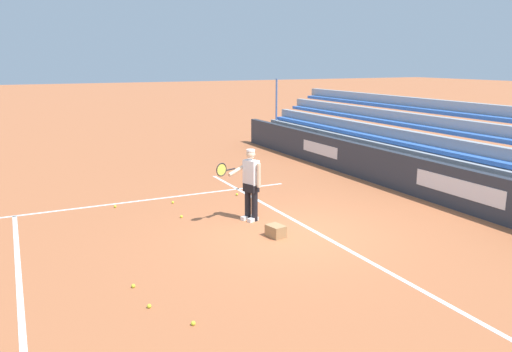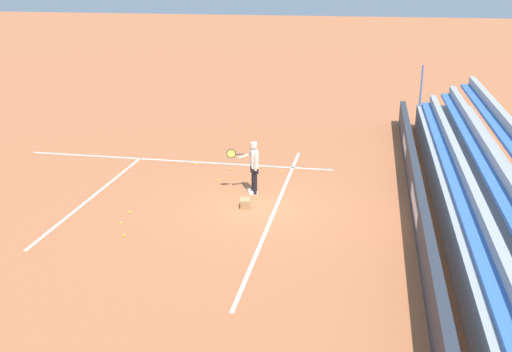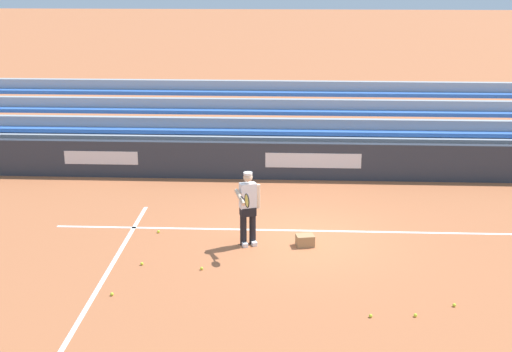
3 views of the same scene
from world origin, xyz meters
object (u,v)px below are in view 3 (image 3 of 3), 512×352
(tennis_ball_near_player, at_px, (415,315))
(tennis_ball_midcourt, at_px, (142,264))
(tennis_ball_toward_net, at_px, (158,232))
(tennis_ball_stray_back, at_px, (371,316))
(ball_box_cardboard, at_px, (305,240))
(tennis_ball_by_box, at_px, (202,268))
(tennis_player, at_px, (248,208))
(tennis_ball_on_baseline, at_px, (112,294))
(tennis_ball_far_right, at_px, (454,305))

(tennis_ball_near_player, bearing_deg, tennis_ball_midcourt, -20.51)
(tennis_ball_near_player, bearing_deg, tennis_ball_toward_net, -35.77)
(tennis_ball_stray_back, xyz_separation_m, tennis_ball_midcourt, (4.62, -2.09, 0.00))
(ball_box_cardboard, relative_size, tennis_ball_toward_net, 6.06)
(tennis_ball_toward_net, height_order, tennis_ball_near_player, same)
(tennis_ball_midcourt, bearing_deg, tennis_ball_stray_back, 155.63)
(tennis_ball_midcourt, bearing_deg, tennis_ball_by_box, 172.17)
(tennis_player, xyz_separation_m, tennis_ball_by_box, (0.89, 1.43, -0.86))
(tennis_ball_toward_net, relative_size, tennis_ball_stray_back, 1.00)
(tennis_ball_midcourt, bearing_deg, tennis_ball_near_player, 159.49)
(tennis_ball_on_baseline, height_order, tennis_ball_midcourt, same)
(ball_box_cardboard, xyz_separation_m, tennis_ball_stray_back, (-1.13, 3.33, -0.10))
(tennis_ball_stray_back, bearing_deg, ball_box_cardboard, -71.21)
(tennis_player, relative_size, tennis_ball_stray_back, 25.98)
(ball_box_cardboard, height_order, tennis_ball_near_player, ball_box_cardboard)
(tennis_ball_on_baseline, bearing_deg, tennis_ball_toward_net, -95.27)
(tennis_ball_far_right, relative_size, tennis_ball_on_baseline, 1.00)
(tennis_ball_far_right, bearing_deg, tennis_ball_near_player, 28.90)
(tennis_ball_far_right, distance_m, tennis_ball_on_baseline, 6.52)
(tennis_ball_by_box, distance_m, tennis_ball_near_player, 4.53)
(ball_box_cardboard, distance_m, tennis_ball_stray_back, 3.52)
(ball_box_cardboard, height_order, tennis_ball_by_box, ball_box_cardboard)
(tennis_ball_stray_back, bearing_deg, tennis_ball_midcourt, -24.37)
(tennis_ball_far_right, bearing_deg, tennis_ball_on_baseline, -1.22)
(tennis_ball_by_box, bearing_deg, tennis_player, -122.03)
(ball_box_cardboard, relative_size, tennis_ball_stray_back, 6.06)
(tennis_ball_on_baseline, bearing_deg, tennis_player, -132.53)
(tennis_ball_near_player, relative_size, tennis_ball_stray_back, 1.00)
(tennis_ball_by_box, distance_m, tennis_ball_far_right, 5.13)
(tennis_ball_by_box, xyz_separation_m, tennis_ball_far_right, (-4.93, 1.42, 0.00))
(tennis_player, xyz_separation_m, tennis_ball_stray_back, (-2.43, 3.34, -0.86))
(tennis_player, height_order, tennis_ball_on_baseline, tennis_player)
(tennis_ball_by_box, bearing_deg, tennis_ball_stray_back, 150.04)
(tennis_player, bearing_deg, tennis_ball_on_baseline, 47.47)
(ball_box_cardboard, distance_m, tennis_ball_on_baseline, 4.64)
(ball_box_cardboard, height_order, tennis_ball_stray_back, ball_box_cardboard)
(ball_box_cardboard, bearing_deg, tennis_ball_toward_net, -10.29)
(tennis_ball_near_player, height_order, tennis_ball_far_right, same)
(tennis_ball_midcourt, bearing_deg, tennis_ball_far_right, 165.64)
(ball_box_cardboard, distance_m, tennis_ball_midcourt, 3.70)
(tennis_ball_stray_back, height_order, tennis_ball_on_baseline, same)
(tennis_ball_by_box, relative_size, tennis_ball_midcourt, 1.00)
(tennis_ball_toward_net, relative_size, tennis_ball_far_right, 1.00)
(ball_box_cardboard, bearing_deg, tennis_ball_on_baseline, 35.54)
(tennis_ball_on_baseline, bearing_deg, tennis_ball_stray_back, 172.61)
(tennis_ball_far_right, xyz_separation_m, tennis_ball_stray_back, (1.61, 0.50, 0.00))
(tennis_ball_far_right, bearing_deg, ball_box_cardboard, -45.95)
(tennis_ball_on_baseline, bearing_deg, ball_box_cardboard, -144.46)
(tennis_ball_on_baseline, relative_size, tennis_ball_midcourt, 1.00)
(tennis_player, height_order, tennis_ball_by_box, tennis_player)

